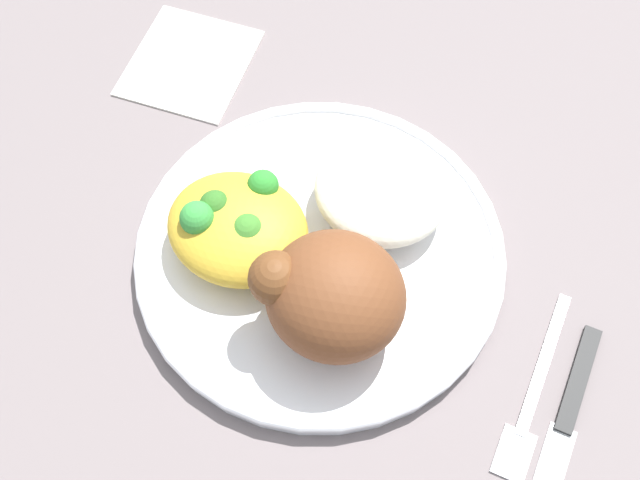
% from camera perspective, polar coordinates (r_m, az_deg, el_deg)
% --- Properties ---
extents(ground_plane, '(2.00, 2.00, 0.00)m').
position_cam_1_polar(ground_plane, '(0.60, -0.00, -1.30)').
color(ground_plane, slate).
extents(plate, '(0.27, 0.27, 0.02)m').
position_cam_1_polar(plate, '(0.59, -0.00, -0.88)').
color(plate, white).
rests_on(plate, ground_plane).
extents(roasted_chicken, '(0.10, 0.09, 0.08)m').
position_cam_1_polar(roasted_chicken, '(0.52, 0.78, -3.86)').
color(roasted_chicken, brown).
rests_on(roasted_chicken, plate).
extents(rice_pile, '(0.10, 0.09, 0.04)m').
position_cam_1_polar(rice_pile, '(0.59, 4.34, 3.52)').
color(rice_pile, white).
rests_on(rice_pile, plate).
extents(mac_cheese_with_broccoli, '(0.10, 0.09, 0.05)m').
position_cam_1_polar(mac_cheese_with_broccoli, '(0.57, -5.86, 0.93)').
color(mac_cheese_with_broccoli, gold).
rests_on(mac_cheese_with_broccoli, plate).
extents(fork, '(0.03, 0.14, 0.01)m').
position_cam_1_polar(fork, '(0.57, 14.80, -10.31)').
color(fork, silver).
rests_on(fork, ground_plane).
extents(knife, '(0.03, 0.19, 0.01)m').
position_cam_1_polar(knife, '(0.57, 16.84, -12.29)').
color(knife, black).
rests_on(knife, ground_plane).
extents(napkin, '(0.11, 0.12, 0.00)m').
position_cam_1_polar(napkin, '(0.71, -9.14, 12.23)').
color(napkin, white).
rests_on(napkin, ground_plane).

